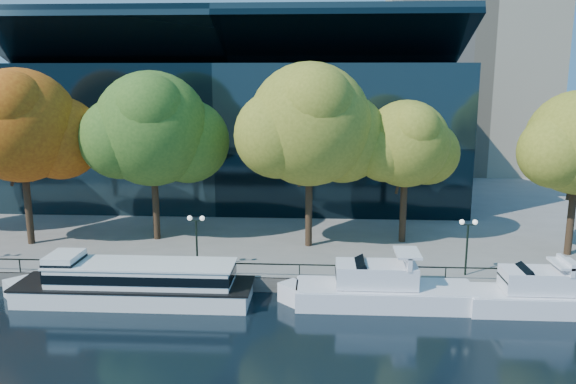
# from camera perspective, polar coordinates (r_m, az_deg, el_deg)

# --- Properties ---
(ground) EXTENTS (160.00, 160.00, 0.00)m
(ground) POSITION_cam_1_polar(r_m,az_deg,el_deg) (37.34, -6.88, -11.65)
(ground) COLOR black
(ground) RESTS_ON ground
(promenade) EXTENTS (90.00, 67.08, 1.00)m
(promenade) POSITION_cam_1_polar(r_m,az_deg,el_deg) (71.81, -1.82, 0.19)
(promenade) COLOR slate
(promenade) RESTS_ON ground
(railing) EXTENTS (88.20, 0.08, 0.99)m
(railing) POSITION_cam_1_polar(r_m,az_deg,el_deg) (39.63, -6.12, -7.24)
(railing) COLOR black
(railing) RESTS_ON promenade
(convention_building) EXTENTS (50.00, 24.57, 21.43)m
(convention_building) POSITION_cam_1_polar(r_m,az_deg,el_deg) (66.62, -5.66, 6.21)
(convention_building) COLOR black
(convention_building) RESTS_ON ground
(tour_boat) EXTENTS (17.09, 3.81, 3.24)m
(tour_boat) POSITION_cam_1_polar(r_m,az_deg,el_deg) (39.12, -15.93, -8.76)
(tour_boat) COLOR white
(tour_boat) RESTS_ON ground
(cruiser_near) EXTENTS (12.80, 3.30, 3.71)m
(cruiser_near) POSITION_cam_1_polar(r_m,az_deg,el_deg) (37.58, 8.98, -9.66)
(cruiser_near) COLOR white
(cruiser_near) RESTS_ON ground
(cruiser_far) EXTENTS (10.81, 3.00, 3.53)m
(cruiser_far) POSITION_cam_1_polar(r_m,az_deg,el_deg) (39.54, 23.92, -9.51)
(cruiser_far) COLOR white
(cruiser_far) RESTS_ON ground
(tree_1) EXTENTS (11.47, 9.41, 14.46)m
(tree_1) POSITION_cam_1_polar(r_m,az_deg,el_deg) (50.14, -25.36, 5.89)
(tree_1) COLOR black
(tree_1) RESTS_ON promenade
(tree_2) EXTENTS (11.94, 9.79, 14.26)m
(tree_2) POSITION_cam_1_polar(r_m,az_deg,el_deg) (48.11, -13.43, 6.02)
(tree_2) COLOR black
(tree_2) RESTS_ON promenade
(tree_3) EXTENTS (12.29, 10.08, 14.93)m
(tree_3) POSITION_cam_1_polar(r_m,az_deg,el_deg) (44.78, 2.45, 6.61)
(tree_3) COLOR black
(tree_3) RESTS_ON promenade
(tree_4) EXTENTS (8.94, 7.33, 11.91)m
(tree_4) POSITION_cam_1_polar(r_m,az_deg,el_deg) (47.14, 12.08, 4.62)
(tree_4) COLOR black
(tree_4) RESTS_ON promenade
(lamp_1) EXTENTS (1.26, 0.36, 4.03)m
(lamp_1) POSITION_cam_1_polar(r_m,az_deg,el_deg) (40.67, -9.30, -3.82)
(lamp_1) COLOR black
(lamp_1) RESTS_ON promenade
(lamp_2) EXTENTS (1.26, 0.36, 4.03)m
(lamp_2) POSITION_cam_1_polar(r_m,az_deg,el_deg) (41.02, 17.79, -4.10)
(lamp_2) COLOR black
(lamp_2) RESTS_ON promenade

